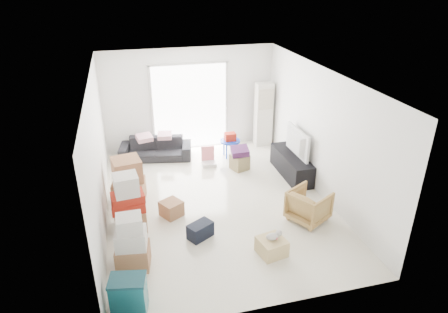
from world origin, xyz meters
The scene contains 21 objects.
room_shell centered at (0.00, 0.00, 1.35)m, with size 4.98×6.48×3.18m.
sliding_door centered at (0.00, 2.98, 1.24)m, with size 2.10×0.04×2.33m.
ac_tower centered at (1.95, 2.65, 0.88)m, with size 0.45×0.30×1.75m, color silver.
tv_console centered at (2.00, 0.75, 0.26)m, with size 0.47×1.58×0.53m, color black.
television centered at (2.00, 0.75, 0.60)m, with size 1.10×0.63×0.14m, color black.
sofa centered at (-1.02, 2.50, 0.35)m, with size 1.81×0.53×0.71m, color #232328.
pillow_left centered at (-1.28, 2.45, 0.77)m, with size 0.38×0.30×0.12m, color #D99EAF.
pillow_right centered at (-0.77, 2.47, 0.77)m, with size 0.35×0.28×0.12m, color #D99EAF.
armchair centered at (1.57, -1.08, 0.35)m, with size 0.68×0.64×0.70m, color #A48349.
storage_bins centered at (-1.90, -2.57, 0.30)m, with size 0.57×0.45×0.59m.
box_stack_a centered at (-1.80, -1.61, 0.44)m, with size 0.60×0.53×0.97m.
box_stack_b centered at (-1.80, -0.50, 0.49)m, with size 0.63×0.60×1.13m.
box_stack_c centered at (-1.77, 0.54, 0.47)m, with size 0.73×0.65×0.96m.
loose_box centered at (-0.99, -0.26, 0.16)m, with size 0.37×0.37×0.31m, color #8B603E.
duffel_bag centered at (-0.58, -1.11, 0.15)m, with size 0.45×0.27×0.29m, color black.
ottoman centered at (0.90, 1.35, 0.19)m, with size 0.38×0.38×0.38m, color #928355.
blanket centered at (0.90, 1.35, 0.45)m, with size 0.41×0.41×0.14m, color #451E4C.
kids_table centered at (0.87, 2.12, 0.47)m, with size 0.53×0.53×0.65m.
toy_walker centered at (0.22, 1.78, 0.13)m, with size 0.37×0.32×0.47m.
wood_crate centered at (0.52, -1.88, 0.15)m, with size 0.44×0.44×0.29m, color #DDC17F.
plush_bunny centered at (0.55, -1.87, 0.36)m, with size 0.30×0.17×0.15m.
Camera 1 is at (-1.66, -7.03, 4.48)m, focal length 32.00 mm.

